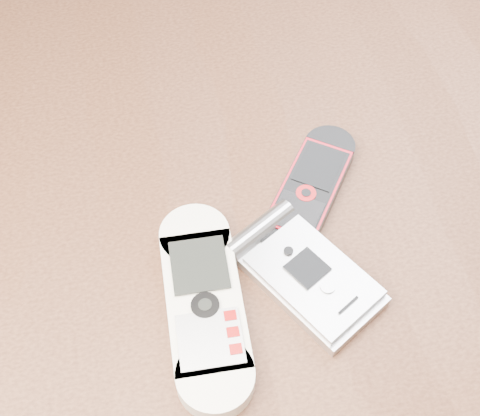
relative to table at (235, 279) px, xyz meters
name	(u,v)px	position (x,y,z in m)	size (l,w,h in m)	color
table	(235,279)	(0.00, 0.00, 0.00)	(1.20, 0.80, 0.75)	black
nokia_white	(204,303)	(-0.04, -0.08, 0.11)	(0.05, 0.17, 0.02)	white
nokia_black_red	(309,191)	(0.06, 0.01, 0.11)	(0.04, 0.14, 0.01)	black
motorola_razr	(310,276)	(0.04, -0.07, 0.11)	(0.06, 0.12, 0.02)	#B3B3B7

